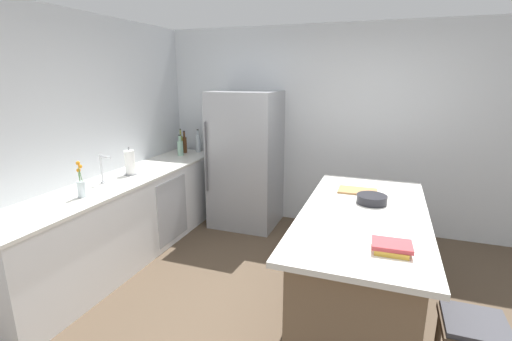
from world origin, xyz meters
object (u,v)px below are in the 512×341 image
(kitchen_island, at_px, (360,263))
(refrigerator, at_px, (246,160))
(soda_bottle, at_px, (198,143))
(cutting_board, at_px, (358,191))
(mixing_bowl, at_px, (372,199))
(olive_oil_bottle, at_px, (181,144))
(flower_vase, at_px, (81,186))
(cookbook_stack, at_px, (392,247))
(syrup_bottle, at_px, (185,144))
(gin_bottle, at_px, (180,147))
(bar_stool, at_px, (473,338))
(sink_faucet, at_px, (103,169))
(paper_towel_roll, at_px, (130,163))

(kitchen_island, bearing_deg, refrigerator, 136.92)
(kitchen_island, height_order, soda_bottle, soda_bottle)
(refrigerator, bearing_deg, cutting_board, -32.91)
(mixing_bowl, relative_size, cutting_board, 0.72)
(kitchen_island, relative_size, olive_oil_bottle, 5.87)
(soda_bottle, bearing_deg, kitchen_island, -34.80)
(flower_vase, bearing_deg, cookbook_stack, -3.93)
(syrup_bottle, relative_size, gin_bottle, 1.09)
(flower_vase, xyz_separation_m, cookbook_stack, (2.64, -0.18, -0.07))
(cookbook_stack, bearing_deg, olive_oil_bottle, 142.64)
(gin_bottle, bearing_deg, bar_stool, -33.67)
(bar_stool, bearing_deg, sink_faucet, 167.67)
(olive_oil_bottle, height_order, mixing_bowl, olive_oil_bottle)
(refrigerator, xyz_separation_m, soda_bottle, (-0.80, 0.17, 0.15))
(soda_bottle, bearing_deg, sink_faucet, -94.61)
(bar_stool, relative_size, cookbook_stack, 2.52)
(gin_bottle, bearing_deg, flower_vase, -87.00)
(gin_bottle, distance_m, cutting_board, 2.58)
(sink_faucet, height_order, cookbook_stack, sink_faucet)
(flower_vase, xyz_separation_m, cutting_board, (2.34, 0.98, -0.09))
(gin_bottle, distance_m, mixing_bowl, 2.82)
(flower_vase, bearing_deg, refrigerator, 67.37)
(refrigerator, xyz_separation_m, mixing_bowl, (1.66, -1.27, 0.06))
(flower_vase, height_order, gin_bottle, flower_vase)
(flower_vase, relative_size, syrup_bottle, 1.08)
(flower_vase, bearing_deg, olive_oil_bottle, 94.26)
(soda_bottle, xyz_separation_m, mixing_bowl, (2.46, -1.44, -0.09))
(cutting_board, bearing_deg, syrup_bottle, 157.06)
(bar_stool, distance_m, sink_faucet, 3.36)
(soda_bottle, height_order, cutting_board, soda_bottle)
(flower_vase, relative_size, soda_bottle, 1.03)
(paper_towel_roll, relative_size, olive_oil_bottle, 0.89)
(gin_bottle, distance_m, cookbook_stack, 3.40)
(cutting_board, bearing_deg, soda_bottle, 153.59)
(sink_faucet, relative_size, olive_oil_bottle, 0.86)
(bar_stool, bearing_deg, kitchen_island, 132.14)
(paper_towel_roll, xyz_separation_m, cutting_board, (2.43, 0.20, -0.12))
(paper_towel_roll, bearing_deg, syrup_bottle, 92.31)
(kitchen_island, xyz_separation_m, cookbook_stack, (0.21, -0.64, 0.48))
(soda_bottle, relative_size, gin_bottle, 1.14)
(sink_faucet, distance_m, cutting_board, 2.53)
(flower_vase, bearing_deg, paper_towel_roll, 96.63)
(paper_towel_roll, relative_size, cookbook_stack, 1.26)
(refrigerator, height_order, flower_vase, refrigerator)
(soda_bottle, relative_size, cookbook_stack, 1.32)
(soda_bottle, xyz_separation_m, cutting_board, (2.32, -1.15, -0.11))
(kitchen_island, relative_size, cutting_board, 5.80)
(cookbook_stack, bearing_deg, mixing_bowl, 100.38)
(paper_towel_roll, height_order, gin_bottle, paper_towel_roll)
(kitchen_island, xyz_separation_m, gin_bottle, (-2.53, 1.38, 0.56))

